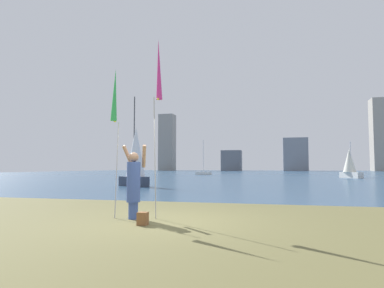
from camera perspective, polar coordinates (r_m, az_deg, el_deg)
The scene contains 12 objects.
ground at distance 58.87m, azimuth 11.62°, elevation -5.08°, with size 120.00×138.00×0.12m.
person at distance 8.75m, azimuth -9.70°, elevation -6.31°, with size 0.68×0.50×1.86m.
kite_flag_left at distance 9.08m, azimuth -12.76°, elevation 7.55°, with size 0.16×0.38×3.84m.
kite_flag_right at distance 9.20m, azimuth -5.58°, elevation 11.69°, with size 0.16×0.49×4.66m.
bag at distance 7.88m, azimuth -8.22°, elevation -12.22°, with size 0.22×0.19×0.29m.
sailboat_1 at distance 56.26m, azimuth 1.91°, elevation -4.82°, with size 2.75×1.58×5.75m.
sailboat_3 at distance 44.00m, azimuth 24.80°, elevation -2.97°, with size 2.23×2.84×4.26m.
sailboat_5 at distance 23.25m, azimuth -9.40°, elevation -2.00°, with size 2.56×1.82×6.08m.
skyline_tower_0 at distance 121.74m, azimuth -4.16°, elevation 0.25°, with size 5.20×4.77×19.89m.
skyline_tower_1 at distance 115.15m, azimuth 6.61°, elevation -2.77°, with size 6.57×4.67×6.79m.
skyline_tower_2 at distance 117.42m, azimuth 16.83°, elevation -1.69°, with size 7.78×6.78×10.72m.
skyline_tower_3 at distance 120.36m, azimuth 29.22°, elevation 1.37°, with size 6.56×5.44×22.41m.
Camera 1 is at (2.63, -7.84, 1.30)m, focal length 31.99 mm.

